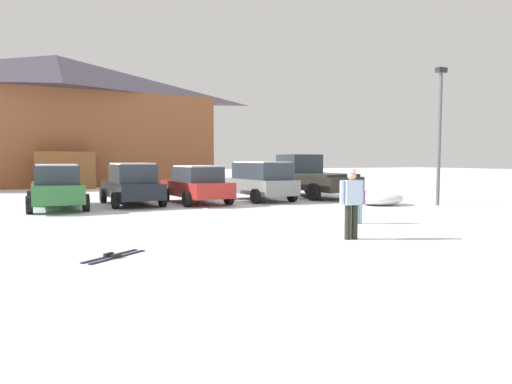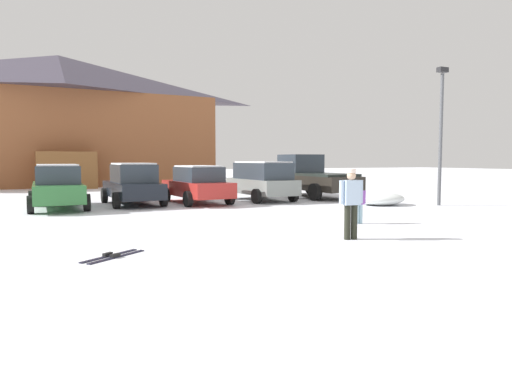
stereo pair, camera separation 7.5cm
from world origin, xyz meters
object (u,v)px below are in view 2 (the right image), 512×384
object	(u,v)px
pair_of_skis	(113,256)
parked_grey_wagon	(262,180)
skier_child_in_purple_jacket	(359,201)
skier_adult_in_blue_parka	(351,200)
parked_green_coupe	(58,187)
parked_black_sedan	(133,184)
plowed_snow_pile	(381,199)
ski_lodge	(60,120)
lamp_post	(441,128)
pickup_truck	(310,177)
parked_red_sedan	(197,184)

from	to	relation	value
pair_of_skis	parked_grey_wagon	bearing A→B (deg)	51.45
parked_grey_wagon	skier_child_in_purple_jacket	size ratio (longest dim) A/B	3.57
parked_grey_wagon	skier_adult_in_blue_parka	distance (m)	10.47
skier_child_in_purple_jacket	parked_green_coupe	bearing A→B (deg)	134.53
parked_black_sedan	parked_grey_wagon	world-z (taller)	parked_grey_wagon
skier_child_in_purple_jacket	plowed_snow_pile	distance (m)	5.94
ski_lodge	parked_grey_wagon	world-z (taller)	ski_lodge
parked_grey_wagon	plowed_snow_pile	world-z (taller)	parked_grey_wagon
parked_green_coupe	skier_adult_in_blue_parka	size ratio (longest dim) A/B	2.71
ski_lodge	skier_adult_in_blue_parka	world-z (taller)	ski_lodge
parked_green_coupe	skier_adult_in_blue_parka	xyz separation A→B (m)	(6.14, -10.15, 0.09)
lamp_post	plowed_snow_pile	distance (m)	3.73
pair_of_skis	parked_black_sedan	bearing A→B (deg)	78.39
parked_green_coupe	lamp_post	world-z (taller)	lamp_post
ski_lodge	parked_black_sedan	distance (m)	17.57
pickup_truck	skier_adult_in_blue_parka	distance (m)	12.45
parked_grey_wagon	plowed_snow_pile	distance (m)	5.40
parked_green_coupe	pickup_truck	xyz separation A→B (m)	(11.78, 0.95, 0.14)
parked_grey_wagon	pair_of_skis	distance (m)	12.65
skier_adult_in_blue_parka	pickup_truck	bearing A→B (deg)	63.09
parked_green_coupe	plowed_snow_pile	world-z (taller)	parked_green_coupe
parked_red_sedan	pickup_truck	size ratio (longest dim) A/B	0.77
pickup_truck	skier_adult_in_blue_parka	size ratio (longest dim) A/B	3.48
lamp_post	plowed_snow_pile	xyz separation A→B (m)	(-2.11, 1.08, -2.88)
parked_grey_wagon	skier_adult_in_blue_parka	world-z (taller)	parked_grey_wagon
skier_adult_in_blue_parka	skier_child_in_purple_jacket	world-z (taller)	skier_adult_in_blue_parka
ski_lodge	plowed_snow_pile	distance (m)	24.79
lamp_post	plowed_snow_pile	bearing A→B (deg)	152.92
parked_black_sedan	parked_grey_wagon	size ratio (longest dim) A/B	1.10
parked_red_sedan	skier_adult_in_blue_parka	distance (m)	10.15
parked_black_sedan	parked_red_sedan	world-z (taller)	parked_black_sedan
parked_grey_wagon	pair_of_skis	bearing A→B (deg)	-128.55
skier_child_in_purple_jacket	pair_of_skis	size ratio (longest dim) A/B	0.89
plowed_snow_pile	ski_lodge	bearing A→B (deg)	118.42
lamp_post	skier_adult_in_blue_parka	bearing A→B (deg)	-148.03
skier_child_in_purple_jacket	lamp_post	world-z (taller)	lamp_post
parked_green_coupe	skier_adult_in_blue_parka	distance (m)	11.86
parked_green_coupe	parked_grey_wagon	distance (m)	8.63
parked_red_sedan	pair_of_skis	world-z (taller)	parked_red_sedan
skier_adult_in_blue_parka	skier_child_in_purple_jacket	bearing A→B (deg)	48.71
parked_red_sedan	lamp_post	xyz separation A→B (m)	(8.79, -5.02, 2.33)
parked_green_coupe	parked_black_sedan	distance (m)	2.94
plowed_snow_pile	pair_of_skis	bearing A→B (deg)	-152.78
parked_green_coupe	lamp_post	bearing A→B (deg)	-19.39
parked_red_sedan	pickup_truck	bearing A→B (deg)	8.86
ski_lodge	parked_black_sedan	bearing A→B (deg)	-82.33
skier_adult_in_blue_parka	plowed_snow_pile	bearing A→B (deg)	45.55
pair_of_skis	lamp_post	size ratio (longest dim) A/B	0.23
parked_green_coupe	pair_of_skis	xyz separation A→B (m)	(0.77, -9.85, -0.83)
skier_adult_in_blue_parka	plowed_snow_pile	xyz separation A→B (m)	(6.07, 6.19, -0.68)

